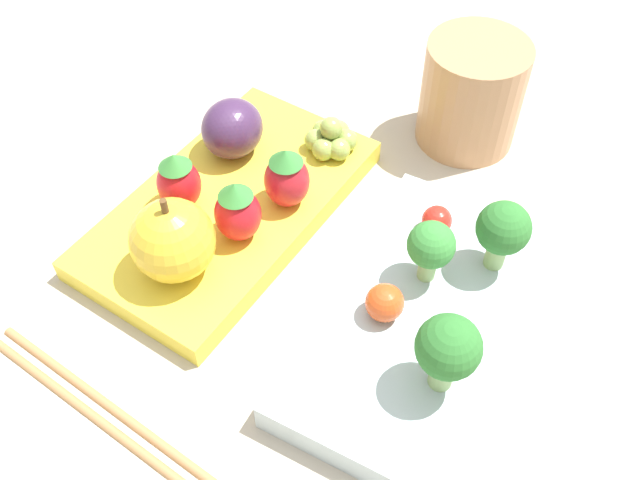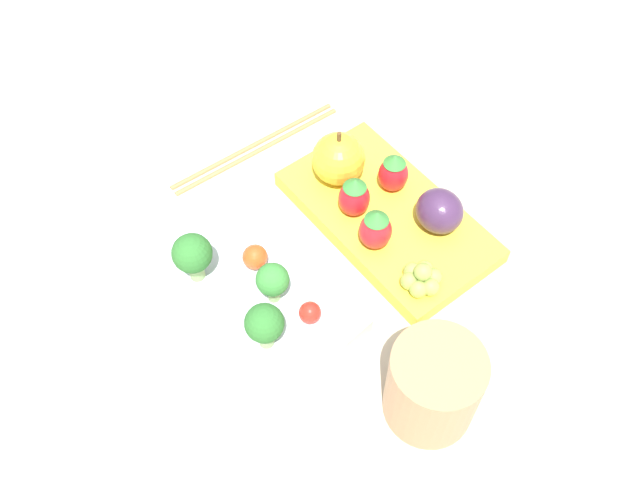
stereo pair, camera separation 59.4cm
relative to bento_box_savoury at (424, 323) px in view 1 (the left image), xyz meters
name	(u,v)px [view 1 (the left image)]	position (x,y,z in m)	size (l,w,h in m)	color
ground_plane	(320,271)	(-0.01, -0.08, -0.01)	(4.00, 4.00, 0.00)	#BCB29E
bento_box_savoury	(424,323)	(0.00, 0.00, 0.00)	(0.22, 0.13, 0.02)	silver
bento_box_fruit	(230,207)	(-0.02, -0.16, 0.00)	(0.23, 0.14, 0.02)	yellow
broccoli_floret_0	(448,349)	(0.04, 0.03, 0.05)	(0.04, 0.04, 0.06)	#93B770
broccoli_floret_1	(503,230)	(-0.06, 0.02, 0.04)	(0.03, 0.03, 0.05)	#93B770
broccoli_floret_2	(431,247)	(-0.03, -0.01, 0.04)	(0.03, 0.03, 0.05)	#93B770
cherry_tomato_0	(437,220)	(-0.06, -0.02, 0.02)	(0.02, 0.02, 0.02)	red
cherry_tomato_1	(385,303)	(0.01, -0.02, 0.02)	(0.02, 0.02, 0.02)	#DB4C1E
apple	(173,240)	(0.05, -0.16, 0.03)	(0.05, 0.05, 0.06)	gold
strawberry_0	(287,178)	(-0.04, -0.13, 0.03)	(0.03, 0.03, 0.05)	red
strawberry_1	(178,181)	(0.00, -0.19, 0.03)	(0.03, 0.03, 0.05)	red
strawberry_2	(238,211)	(0.00, -0.14, 0.03)	(0.03, 0.03, 0.05)	red
plum	(232,128)	(-0.07, -0.19, 0.03)	(0.05, 0.04, 0.04)	#42284C
grape_cluster	(331,139)	(-0.10, -0.13, 0.02)	(0.04, 0.04, 0.03)	#8EA84C
drinking_cup	(472,94)	(-0.19, -0.05, 0.03)	(0.08, 0.08, 0.08)	tan
chopsticks_pair	(118,423)	(0.15, -0.13, -0.01)	(0.03, 0.21, 0.01)	#A37547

